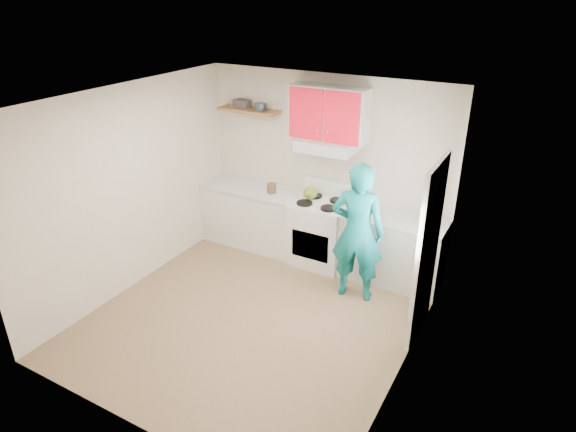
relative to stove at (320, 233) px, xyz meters
The scene contains 21 objects.
floor 1.64m from the stove, 93.63° to the right, with size 3.80×3.80×0.00m, color brown.
ceiling 2.66m from the stove, 93.63° to the right, with size 3.60×3.80×0.04m, color white.
back_wall 0.91m from the stove, 107.10° to the left, with size 3.60×0.04×2.60m, color beige.
front_wall 3.58m from the stove, 91.65° to the right, with size 3.60×0.04×2.60m, color beige.
left_wall 2.61m from the stove, 140.34° to the right, with size 0.04×3.80×2.60m, color beige.
right_wall 2.46m from the stove, 42.81° to the right, with size 0.04×3.80×2.60m, color beige.
door 1.97m from the stove, 27.58° to the right, with size 0.05×0.85×2.05m, color white.
door_glass 2.11m from the stove, 27.97° to the right, with size 0.01×0.55×0.95m, color white.
counter_left 1.14m from the stove, behind, with size 1.52×0.60×0.90m, color silver.
counter_right 1.04m from the stove, ahead, with size 1.32×0.60×0.90m, color silver.
stove is the anchor object (origin of this frame).
range_hood 1.24m from the stove, 90.00° to the left, with size 0.76×0.44×0.15m, color silver.
upper_cabinets 1.67m from the stove, 90.00° to the left, with size 1.02×0.33×0.70m, color red.
shelf 2.01m from the stove, behind, with size 0.90×0.30×0.04m, color brown.
books 2.15m from the stove, behind, with size 0.22×0.16×0.11m, color #463D41.
tin 1.94m from the stove, behind, with size 0.17×0.17×0.10m, color #333D4C.
kettle 0.58m from the stove, 162.44° to the left, with size 0.20×0.20×0.17m, color olive.
crock 0.93m from the stove, behind, with size 0.13×0.13×0.16m, color #4E3B22.
cutting_board 1.09m from the stove, ahead, with size 0.28×0.21×0.02m, color olive.
silicone_mat 1.57m from the stove, ahead, with size 0.27×0.22×0.01m, color red.
person 1.03m from the stove, 36.07° to the right, with size 0.65×0.43×1.79m, color #0C6E72.
Camera 1 is at (2.74, -4.11, 3.64)m, focal length 31.10 mm.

